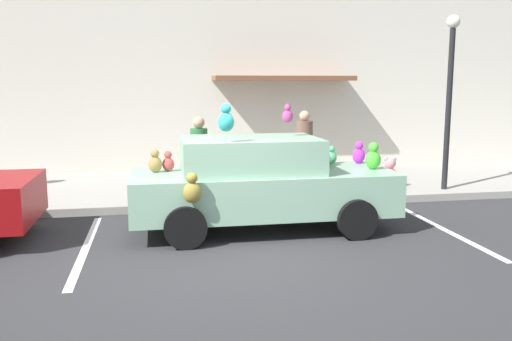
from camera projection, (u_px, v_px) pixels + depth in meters
The scene contains 10 objects.
ground_plane at pixel (229, 261), 7.45m from camera, with size 60.00×60.00×0.00m, color #2D2D30.
sidewalk at pixel (199, 188), 12.29m from camera, with size 24.00×4.00×0.15m, color gray.
storefront_building at pixel (192, 53), 13.88m from camera, with size 24.00×1.25×6.40m.
parking_stripe_front at pixel (443, 229), 9.10m from camera, with size 0.12×3.60×0.01m, color silver.
parking_stripe_rear at pixel (86, 247), 8.06m from camera, with size 0.12×3.60×0.01m, color silver.
plush_covered_car at pixel (259, 182), 8.96m from camera, with size 4.30×2.05×2.13m.
teddy_bear_on_sidewalk at pixel (390, 173), 11.84m from camera, with size 0.36×0.30×0.69m.
street_lamp_post at pixel (450, 83), 11.40m from camera, with size 0.28×0.28×3.68m.
pedestrian_near_shopfront at pixel (304, 152), 11.79m from camera, with size 0.36×0.36×1.69m.
pedestrian_by_lamp at pixel (199, 161), 10.62m from camera, with size 0.34×0.34×1.64m.
Camera 1 is at (-0.93, -7.10, 2.42)m, focal length 37.92 mm.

